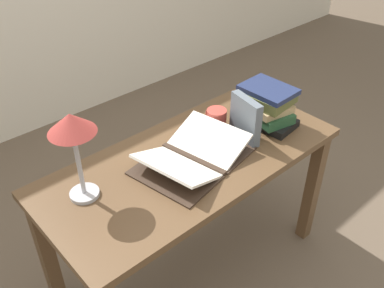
# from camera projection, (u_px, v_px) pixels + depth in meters

# --- Properties ---
(ground_plane) EXTENTS (12.00, 12.00, 0.00)m
(ground_plane) POSITION_uv_depth(u_px,v_px,m) (192.00, 266.00, 2.29)
(ground_plane) COLOR brown
(reading_desk) EXTENTS (1.36, 0.62, 0.73)m
(reading_desk) POSITION_uv_depth(u_px,v_px,m) (192.00, 177.00, 1.92)
(reading_desk) COLOR brown
(reading_desk) RESTS_ON ground_plane
(open_book) EXTENTS (0.54, 0.42, 0.09)m
(open_book) POSITION_uv_depth(u_px,v_px,m) (193.00, 156.00, 1.82)
(open_book) COLOR #38281E
(open_book) RESTS_ON reading_desk
(book_stack_tall) EXTENTS (0.22, 0.31, 0.19)m
(book_stack_tall) POSITION_uv_depth(u_px,v_px,m) (267.00, 105.00, 2.03)
(book_stack_tall) COLOR black
(book_stack_tall) RESTS_ON reading_desk
(book_standing_upright) EXTENTS (0.07, 0.18, 0.21)m
(book_standing_upright) POSITION_uv_depth(u_px,v_px,m) (245.00, 119.00, 1.92)
(book_standing_upright) COLOR slate
(book_standing_upright) RESTS_ON reading_desk
(reading_lamp) EXTENTS (0.17, 0.17, 0.37)m
(reading_lamp) POSITION_uv_depth(u_px,v_px,m) (72.00, 131.00, 1.49)
(reading_lamp) COLOR #ADADB2
(reading_lamp) RESTS_ON reading_desk
(coffee_mug) EXTENTS (0.09, 0.13, 0.10)m
(coffee_mug) POSITION_uv_depth(u_px,v_px,m) (216.00, 119.00, 2.01)
(coffee_mug) COLOR #B74238
(coffee_mug) RESTS_ON reading_desk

